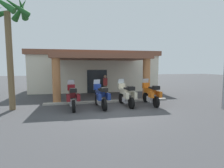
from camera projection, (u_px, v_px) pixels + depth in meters
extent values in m
plane|color=#424244|center=(115.00, 111.00, 9.54)|extent=(80.00, 80.00, 0.00)
cube|color=silver|center=(94.00, 73.00, 18.89)|extent=(12.23, 6.24, 3.44)
cube|color=#1E2328|center=(97.00, 81.00, 16.04)|extent=(1.80, 0.16, 2.10)
cube|color=brown|center=(100.00, 57.00, 13.66)|extent=(7.14, 4.79, 0.35)
cylinder|color=#B27042|center=(56.00, 81.00, 11.40)|extent=(0.52, 0.52, 2.96)
cylinder|color=#B27042|center=(146.00, 80.00, 12.58)|extent=(0.52, 0.52, 2.96)
cube|color=brown|center=(94.00, 55.00, 18.70)|extent=(12.64, 6.65, 0.44)
cylinder|color=black|center=(71.00, 101.00, 10.73)|extent=(0.19, 0.67, 0.66)
cylinder|color=black|center=(74.00, 106.00, 9.25)|extent=(0.19, 0.67, 0.66)
cube|color=silver|center=(72.00, 103.00, 9.96)|extent=(0.36, 0.58, 0.32)
cube|color=maroon|center=(72.00, 93.00, 10.05)|extent=(0.38, 1.17, 0.34)
cube|color=black|center=(72.00, 90.00, 9.70)|extent=(0.32, 0.62, 0.10)
cube|color=maroon|center=(71.00, 87.00, 10.62)|extent=(0.46, 0.27, 0.36)
cube|color=#B2BCC6|center=(71.00, 83.00, 10.67)|extent=(0.41, 0.15, 0.36)
cube|color=maroon|center=(68.00, 98.00, 9.28)|extent=(0.21, 0.45, 0.36)
cube|color=maroon|center=(78.00, 97.00, 9.43)|extent=(0.21, 0.45, 0.36)
cube|color=black|center=(73.00, 90.00, 9.22)|extent=(0.38, 0.35, 0.22)
cylinder|color=black|center=(97.00, 100.00, 11.00)|extent=(0.21, 0.67, 0.66)
cylinder|color=black|center=(104.00, 105.00, 9.55)|extent=(0.21, 0.67, 0.66)
cube|color=silver|center=(101.00, 102.00, 10.25)|extent=(0.38, 0.59, 0.32)
cube|color=navy|center=(100.00, 93.00, 10.34)|extent=(0.43, 1.18, 0.34)
cube|color=black|center=(101.00, 90.00, 9.99)|extent=(0.35, 0.63, 0.10)
cube|color=navy|center=(97.00, 87.00, 10.90)|extent=(0.46, 0.29, 0.36)
cube|color=#B2BCC6|center=(97.00, 82.00, 10.95)|extent=(0.41, 0.16, 0.36)
cube|color=navy|center=(99.00, 97.00, 9.56)|extent=(0.23, 0.46, 0.36)
cube|color=navy|center=(108.00, 96.00, 9.73)|extent=(0.23, 0.46, 0.36)
cube|color=black|center=(104.00, 90.00, 9.51)|extent=(0.39, 0.36, 0.22)
cylinder|color=black|center=(121.00, 98.00, 11.50)|extent=(0.20, 0.67, 0.66)
cylinder|color=black|center=(131.00, 103.00, 10.03)|extent=(0.20, 0.67, 0.66)
cube|color=silver|center=(126.00, 100.00, 10.74)|extent=(0.37, 0.59, 0.32)
cube|color=beige|center=(125.00, 91.00, 10.83)|extent=(0.41, 1.17, 0.34)
cube|color=black|center=(128.00, 89.00, 10.47)|extent=(0.34, 0.62, 0.10)
cube|color=beige|center=(122.00, 86.00, 11.39)|extent=(0.46, 0.28, 0.36)
cube|color=#B2BCC6|center=(121.00, 82.00, 11.44)|extent=(0.41, 0.16, 0.36)
cube|color=beige|center=(126.00, 95.00, 10.05)|extent=(0.22, 0.46, 0.36)
cube|color=beige|center=(134.00, 95.00, 10.21)|extent=(0.22, 0.46, 0.36)
cube|color=black|center=(131.00, 88.00, 10.00)|extent=(0.39, 0.35, 0.22)
cylinder|color=black|center=(146.00, 97.00, 11.84)|extent=(0.14, 0.66, 0.66)
cylinder|color=black|center=(156.00, 102.00, 10.33)|extent=(0.14, 0.66, 0.66)
cube|color=silver|center=(151.00, 99.00, 11.05)|extent=(0.32, 0.56, 0.32)
cube|color=orange|center=(150.00, 91.00, 11.15)|extent=(0.31, 1.15, 0.34)
cube|color=black|center=(152.00, 88.00, 10.79)|extent=(0.28, 0.60, 0.10)
cube|color=orange|center=(146.00, 85.00, 11.73)|extent=(0.44, 0.24, 0.36)
cube|color=#B2BCC6|center=(146.00, 81.00, 11.78)|extent=(0.40, 0.12, 0.36)
cube|color=orange|center=(151.00, 95.00, 10.38)|extent=(0.18, 0.44, 0.36)
cube|color=orange|center=(159.00, 94.00, 10.49)|extent=(0.18, 0.44, 0.36)
cube|color=black|center=(156.00, 88.00, 10.29)|extent=(0.36, 0.32, 0.22)
cylinder|color=brown|center=(106.00, 90.00, 14.59)|extent=(0.14, 0.14, 0.84)
cylinder|color=brown|center=(105.00, 90.00, 14.73)|extent=(0.14, 0.14, 0.84)
cylinder|color=#B23333|center=(105.00, 82.00, 14.59)|extent=(0.32, 0.32, 0.60)
cylinder|color=#B23333|center=(107.00, 82.00, 14.42)|extent=(0.09, 0.09, 0.57)
cylinder|color=#B23333|center=(104.00, 81.00, 14.75)|extent=(0.09, 0.09, 0.57)
sphere|color=tan|center=(105.00, 76.00, 14.54)|extent=(0.23, 0.23, 0.23)
cylinder|color=brown|center=(10.00, 62.00, 9.58)|extent=(0.32, 0.32, 5.32)
cone|color=#236028|center=(22.00, 9.00, 9.48)|extent=(0.40, 1.50, 0.99)
cone|color=#236028|center=(20.00, 10.00, 9.92)|extent=(1.26, 1.22, 1.21)
cone|color=#236028|center=(8.00, 12.00, 9.96)|extent=(1.55, 0.70, 0.94)
cone|color=#236028|center=(0.00, 1.00, 8.56)|extent=(1.45, 0.44, 1.14)
cone|color=#236028|center=(16.00, 6.00, 8.95)|extent=(1.26, 1.39, 0.86)
cube|color=#ADA89E|center=(109.00, 101.00, 11.90)|extent=(8.42, 0.36, 0.12)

